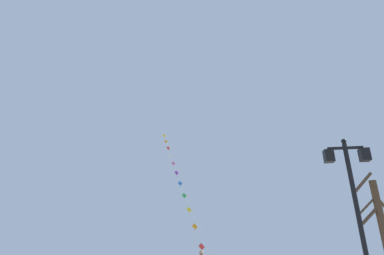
% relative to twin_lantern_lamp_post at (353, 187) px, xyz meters
% --- Properties ---
extents(twin_lantern_lamp_post, '(1.36, 0.28, 5.06)m').
position_rel_twin_lantern_lamp_post_xyz_m(twin_lantern_lamp_post, '(0.00, 0.00, 0.00)').
color(twin_lantern_lamp_post, black).
rests_on(twin_lantern_lamp_post, ground_plane).
extents(kite_train, '(6.76, 15.46, 14.39)m').
position_rel_twin_lantern_lamp_post_xyz_m(kite_train, '(-8.22, 15.41, 3.94)').
color(kite_train, brown).
rests_on(kite_train, ground_plane).
extents(bare_tree, '(1.79, 1.18, 5.00)m').
position_rel_twin_lantern_lamp_post_xyz_m(bare_tree, '(2.56, 4.68, -0.98)').
color(bare_tree, '#4C3826').
rests_on(bare_tree, ground_plane).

